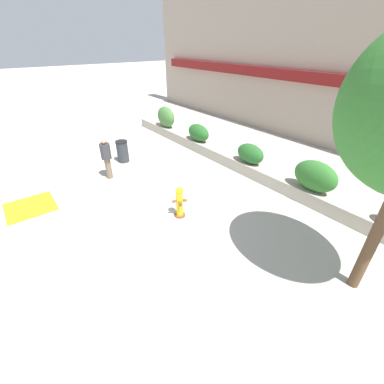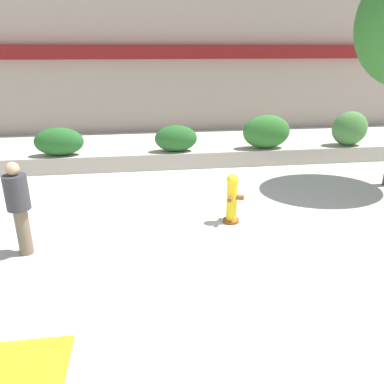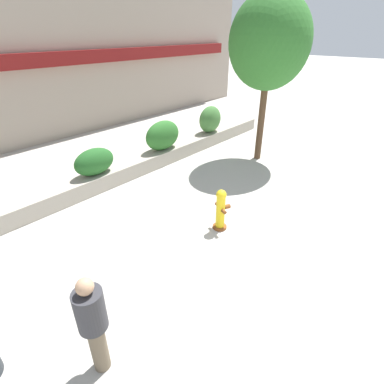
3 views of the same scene
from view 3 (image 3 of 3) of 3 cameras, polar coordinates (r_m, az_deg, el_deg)
name	(u,v)px [view 3 (image 3 of 3)]	position (r m, az deg, el deg)	size (l,w,h in m)	color
ground_plane	(268,282)	(6.40, 14.23, -16.25)	(120.00, 120.00, 0.00)	#B2ADA3
planter_wall_low	(95,182)	(9.78, -18.01, 1.79)	(18.00, 0.70, 0.50)	#ADA393
hedge_bush_2	(94,162)	(9.56, -18.11, 5.51)	(1.30, 0.65, 0.82)	#235B23
hedge_bush_3	(163,135)	(11.14, -5.60, 10.68)	(1.52, 0.70, 1.06)	#2D6B28
hedge_bush_4	(210,119)	(13.15, 3.48, 13.65)	(1.20, 0.68, 1.11)	#427538
fire_hydrant	(221,209)	(7.37, 5.49, -3.27)	(0.49, 0.47, 1.08)	brown
street_tree	(270,43)	(11.24, 14.61, 25.82)	(2.90, 2.61, 5.59)	brown
pedestrian	(93,321)	(4.56, -18.40, -22.25)	(0.56, 0.56, 1.73)	brown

